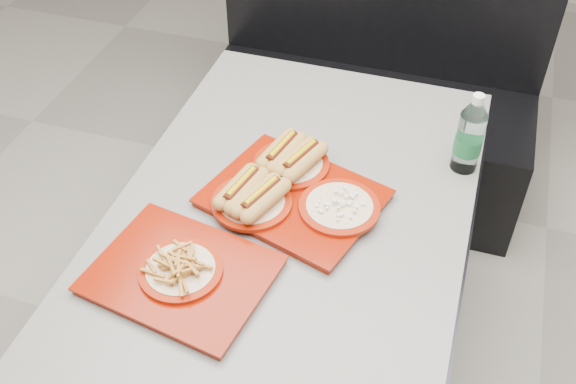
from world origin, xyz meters
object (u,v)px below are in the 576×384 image
(diner_table, at_px, (289,258))
(water_bottle, at_px, (469,137))
(booth_bench, at_px, (369,94))
(tray_near, at_px, (289,189))
(tray_far, at_px, (181,272))

(diner_table, relative_size, water_bottle, 5.94)
(diner_table, bearing_deg, booth_bench, 90.00)
(booth_bench, bearing_deg, diner_table, -90.00)
(tray_near, relative_size, water_bottle, 2.11)
(diner_table, relative_size, tray_near, 2.82)
(tray_far, distance_m, water_bottle, 0.84)
(tray_far, bearing_deg, diner_table, 57.28)
(diner_table, height_order, water_bottle, water_bottle)
(tray_far, bearing_deg, booth_bench, 82.68)
(water_bottle, bearing_deg, booth_bench, 117.72)
(tray_near, bearing_deg, booth_bench, 88.95)
(diner_table, xyz_separation_m, booth_bench, (0.00, 1.09, -0.18))
(booth_bench, xyz_separation_m, tray_near, (-0.02, -1.03, 0.38))
(diner_table, bearing_deg, water_bottle, 38.85)
(booth_bench, relative_size, tray_near, 2.68)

